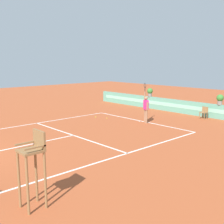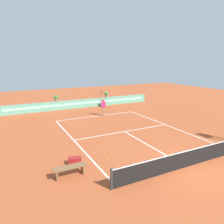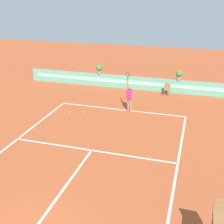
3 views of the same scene
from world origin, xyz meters
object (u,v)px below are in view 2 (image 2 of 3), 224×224
Objects in this scene: tennis_ball_mid_court at (80,121)px; tennis_ball_by_sideline at (107,159)px; potted_plant_right at (106,94)px; tennis_ball_near_baseline at (72,123)px; ball_kid_chair at (104,103)px; potted_plant_left at (56,98)px; gear_bag at (75,161)px; tennis_player at (103,106)px; bench_courtside at (70,169)px.

tennis_ball_mid_court is 1.00× the size of tennis_ball_by_sideline.
potted_plant_right is (5.37, 5.65, 1.38)m from tennis_ball_mid_court.
potted_plant_right is (6.22, 5.97, 1.38)m from tennis_ball_near_baseline.
tennis_ball_mid_court is 8.21m from tennis_ball_by_sideline.
potted_plant_left is (-5.51, 0.73, 0.93)m from ball_kid_chair.
tennis_player is at bearing 56.64° from gear_bag.
gear_bag is at bearing 167.33° from tennis_ball_by_sideline.
ball_kid_chair is 14.74m from gear_bag.
ball_kid_chair is 1.21× the size of gear_bag.
bench_courtside is 9.53m from tennis_ball_mid_court.
tennis_ball_mid_court is (-4.64, -4.92, -0.44)m from ball_kid_chair.
gear_bag is 1.80m from tennis_ball_by_sideline.
tennis_ball_near_baseline is at bearing 87.61° from tennis_ball_by_sideline.
ball_kid_chair is at bearing 65.97° from tennis_ball_by_sideline.
bench_courtside reaches higher than tennis_ball_mid_court.
potted_plant_right is at bearing 64.58° from tennis_ball_by_sideline.
tennis_player is (5.69, 8.65, 0.87)m from gear_bag.
tennis_ball_near_baseline is at bearing -136.33° from ball_kid_chair.
tennis_ball_near_baseline is (2.08, 7.41, -0.15)m from gear_bag.
tennis_ball_near_baseline and tennis_ball_by_sideline have the same top height.
potted_plant_left reaches higher than gear_bag.
ball_kid_chair is 14.28m from tennis_ball_by_sideline.
bench_courtside is 23.53× the size of tennis_ball_near_baseline.
tennis_ball_by_sideline is at bearing -114.03° from ball_kid_chair.
potted_plant_right reaches higher than tennis_ball_near_baseline.
tennis_player reaches higher than gear_bag.
potted_plant_right is (6.54, 13.77, 1.38)m from tennis_ball_by_sideline.
gear_bag reaches higher than tennis_ball_by_sideline.
potted_plant_left is 6.24m from potted_plant_right.
potted_plant_right is at bearing 58.19° from gear_bag.
potted_plant_left reaches higher than ball_kid_chair.
ball_kid_chair reaches higher than tennis_ball_near_baseline.
tennis_ball_near_baseline is 1.00× the size of tennis_ball_by_sideline.
tennis_ball_by_sideline is 0.09× the size of potted_plant_right.
gear_bag is 0.97× the size of potted_plant_right.
gear_bag is 10.29× the size of tennis_ball_by_sideline.
bench_courtside is at bearing -111.68° from tennis_ball_mid_court.
tennis_ball_near_baseline is at bearing -159.08° from tennis_ball_mid_court.
tennis_ball_mid_court is (0.85, 0.32, 0.00)m from tennis_ball_near_baseline.
potted_plant_left is at bearing 98.72° from tennis_ball_mid_court.
bench_courtside is 23.53× the size of tennis_ball_by_sideline.
gear_bag is 15.79m from potted_plant_right.
tennis_ball_by_sideline is at bearing -12.67° from gear_bag.
potted_plant_right is at bearing 61.15° from tennis_player.
tennis_player is 3.57× the size of potted_plant_right.
tennis_ball_near_baseline is 7.81m from tennis_ball_by_sideline.
bench_courtside is 14.78m from potted_plant_left.
tennis_player is 3.57× the size of potted_plant_left.
potted_plant_right is at bearing 0.00° from potted_plant_left.
tennis_ball_near_baseline is 0.09× the size of potted_plant_left.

